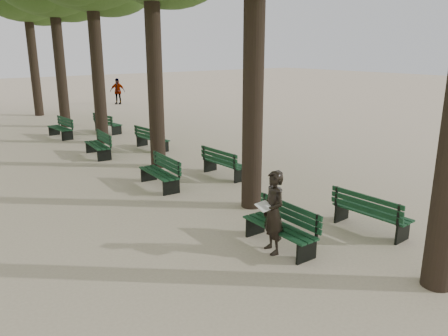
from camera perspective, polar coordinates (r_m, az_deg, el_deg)
ground at (r=8.68m, az=9.07°, el=-12.59°), size 120.00×120.00×0.00m
bench_left_0 at (r=9.29m, az=7.22°, el=-8.69°), size 0.62×1.81×0.92m
bench_left_1 at (r=13.18m, az=-8.45°, el=-1.37°), size 0.69×1.83×0.92m
bench_left_2 at (r=17.41m, az=-16.14°, el=2.33°), size 0.74×1.85×0.92m
bench_left_3 at (r=21.64m, az=-20.58°, el=4.44°), size 0.70×1.84×0.92m
bench_right_0 at (r=10.56m, az=18.60°, el=-6.38°), size 0.65×1.82×0.92m
bench_right_1 at (r=14.15m, az=0.13°, el=-0.02°), size 0.63×1.82×0.92m
bench_right_2 at (r=18.20m, az=-9.35°, el=3.29°), size 0.72×1.84×0.92m
bench_right_3 at (r=22.25m, az=-14.90°, el=5.19°), size 0.81×1.86×0.92m
man_with_map at (r=8.85m, az=6.46°, el=-5.76°), size 0.69×0.76×1.73m
pedestrian_c at (r=33.38m, az=-13.74°, el=9.72°), size 1.07×1.01×1.87m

